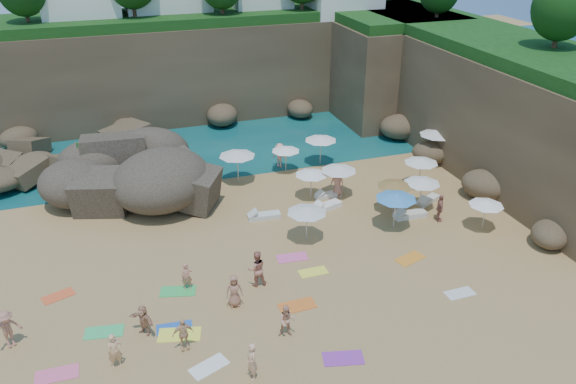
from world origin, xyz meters
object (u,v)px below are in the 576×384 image
object	(u,v)px
person_stand_4	(337,183)
rock_outcrop	(131,196)
lounger_0	(332,171)
parasol_2	(321,138)
person_stand_0	(115,351)
person_stand_2	(280,155)
flag_pole	(80,160)
parasol_0	(237,153)
person_stand_6	(252,362)
person_stand_1	(257,269)
person_stand_3	(440,208)
person_stand_5	(133,187)
parasol_1	(286,149)

from	to	relation	value
person_stand_4	rock_outcrop	bearing A→B (deg)	-155.31
lounger_0	person_stand_4	xyz separation A→B (m)	(-0.99, -3.27, 0.79)
parasol_2	person_stand_0	size ratio (longest dim) A/B	1.44
rock_outcrop	person_stand_2	distance (m)	10.64
flag_pole	parasol_0	world-z (taller)	flag_pole
person_stand_6	parasol_2	bearing A→B (deg)	146.62
person_stand_1	person_stand_6	world-z (taller)	person_stand_1
person_stand_0	person_stand_3	xyz separation A→B (m)	(18.88, 6.21, 0.04)
person_stand_0	person_stand_5	world-z (taller)	person_stand_0
lounger_0	person_stand_2	size ratio (longest dim) A/B	0.91
lounger_0	parasol_1	bearing A→B (deg)	129.33
person_stand_1	person_stand_5	world-z (taller)	person_stand_1
parasol_2	person_stand_1	bearing A→B (deg)	-123.32
lounger_0	person_stand_6	distance (m)	19.77
parasol_1	lounger_0	world-z (taller)	parasol_1
parasol_0	person_stand_3	xyz separation A→B (m)	(10.02, -8.92, -1.28)
rock_outcrop	lounger_0	size ratio (longest dim) A/B	5.44
person_stand_1	person_stand_4	distance (m)	10.74
rock_outcrop	flag_pole	xyz separation A→B (m)	(-2.79, 1.78, 2.19)
person_stand_2	person_stand_6	world-z (taller)	person_stand_2
person_stand_1	person_stand_2	bearing A→B (deg)	-110.47
rock_outcrop	lounger_0	distance (m)	13.67
parasol_0	person_stand_2	distance (m)	3.99
flag_pole	person_stand_4	world-z (taller)	flag_pole
parasol_0	person_stand_5	size ratio (longest dim) A/B	1.59
flag_pole	person_stand_2	distance (m)	13.39
rock_outcrop	person_stand_1	xyz separation A→B (m)	(5.11, -11.88, 0.95)
parasol_0	person_stand_0	bearing A→B (deg)	-120.35
flag_pole	person_stand_6	xyz separation A→B (m)	(6.04, -19.53, -1.35)
parasol_1	lounger_0	distance (m)	3.61
parasol_2	person_stand_5	xyz separation A→B (m)	(-13.29, -1.17, -1.23)
person_stand_3	parasol_0	bearing A→B (deg)	68.80
person_stand_0	person_stand_6	distance (m)	5.57
person_stand_3	person_stand_0	bearing A→B (deg)	128.66
flag_pole	parasol_0	xyz separation A→B (m)	(9.85, -2.05, -0.07)
person_stand_1	parasol_0	bearing A→B (deg)	-97.62
person_stand_5	lounger_0	bearing A→B (deg)	-28.68
lounger_0	person_stand_6	xyz separation A→B (m)	(-10.39, -16.81, 0.72)
rock_outcrop	parasol_1	world-z (taller)	parasol_1
person_stand_0	person_stand_6	world-z (taller)	person_stand_6
parasol_0	person_stand_6	bearing A→B (deg)	-102.30
person_stand_5	parasol_0	bearing A→B (deg)	-25.54
person_stand_4	person_stand_6	distance (m)	16.48
parasol_1	person_stand_3	world-z (taller)	parasol_1
person_stand_3	person_stand_4	bearing A→B (deg)	62.23
rock_outcrop	person_stand_5	world-z (taller)	rock_outcrop
parasol_0	person_stand_2	world-z (taller)	parasol_0
parasol_0	person_stand_5	world-z (taller)	parasol_0
person_stand_2	person_stand_5	bearing A→B (deg)	55.03
person_stand_0	person_stand_4	distance (m)	18.26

